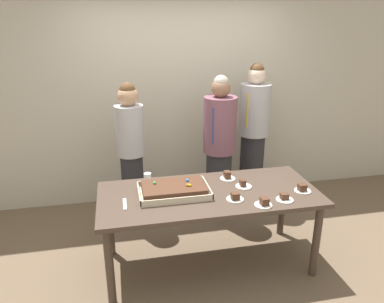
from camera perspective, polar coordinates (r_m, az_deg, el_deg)
The scene contains 15 objects.
ground_plane at distance 3.78m, azimuth 2.46°, elevation -16.79°, with size 12.00×12.00×0.00m, color brown.
interior_back_panel at distance 4.65m, azimuth -2.17°, elevation 10.61°, with size 8.00×0.12×3.00m, color beige.
party_table at distance 3.41m, azimuth 2.63°, elevation -7.59°, with size 1.98×0.87×0.77m.
sheet_cake at distance 3.33m, azimuth -2.82°, elevation -5.88°, with size 0.63×0.41×0.11m.
plated_slice_near_left at distance 3.32m, azimuth 14.05°, elevation -6.98°, with size 0.15×0.15×0.06m.
plated_slice_near_right at distance 3.64m, azimuth 5.46°, elevation -3.84°, with size 0.15×0.15×0.08m.
plated_slice_far_left at distance 3.19m, azimuth 11.00°, elevation -7.78°, with size 0.15×0.15×0.07m.
plated_slice_far_right at distance 3.50m, azimuth 7.89°, elevation -5.11°, with size 0.15×0.15×0.07m.
plated_slice_center_front at distance 3.25m, azimuth 6.64°, elevation -7.06°, with size 0.15×0.15×0.07m.
plated_slice_center_back at distance 3.52m, azimuth 16.62°, elevation -5.55°, with size 0.15×0.15×0.07m.
drink_cup_nearest at distance 3.55m, azimuth -6.84°, elevation -4.10°, with size 0.07×0.07×0.10m, color white.
cake_server_utensil at distance 3.21m, azimuth -10.30°, elevation -7.96°, with size 0.03×0.20×0.01m, color silver.
person_serving_front at distance 4.22m, azimuth 4.23°, elevation 0.67°, with size 0.37×0.37×1.68m.
person_green_shirt_behind at distance 4.57m, azimuth 9.40°, elevation 2.62°, with size 0.37×0.37×1.76m.
person_striped_tie_right at distance 4.11m, azimuth -9.36°, elevation -0.10°, with size 0.31×0.31×1.63m.
Camera 1 is at (-0.77, -2.92, 2.27)m, focal length 34.66 mm.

